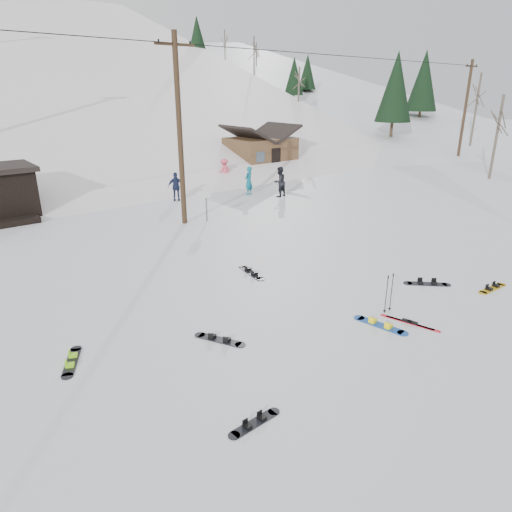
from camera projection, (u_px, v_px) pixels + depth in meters
ground at (384, 351)px, 12.04m from camera, size 200.00×200.00×0.00m
ski_slope at (11, 246)px, 56.76m from camera, size 60.00×85.24×65.97m
ridge_right at (270, 202)px, 74.76m from camera, size 45.66×93.98×54.59m
treeline_right at (297, 138)px, 63.89m from camera, size 20.00×60.00×10.00m
utility_pole at (180, 129)px, 21.91m from camera, size 2.00×0.26×9.00m
utility_pole_right at (465, 109)px, 42.68m from camera, size 2.00×0.26×9.00m
trail_sign at (206, 197)px, 23.41m from camera, size 0.50×0.09×1.85m
lift_hut at (2, 192)px, 24.11m from camera, size 3.40×4.10×2.75m
cabin at (260, 153)px, 37.93m from camera, size 5.39×4.40×3.77m
hero_snowboard at (380, 325)px, 13.34m from camera, size 0.57×1.68×0.12m
hero_skis at (410, 323)px, 13.47m from camera, size 0.56×1.74×0.09m
ski_poles at (389, 293)px, 13.98m from camera, size 0.34×0.09×1.25m
board_scatter_a at (255, 423)px, 9.44m from camera, size 1.34×0.30×0.09m
board_scatter_b at (220, 339)px, 12.57m from camera, size 0.88×1.41×0.11m
board_scatter_c at (72, 361)px, 11.56m from camera, size 0.86×1.41×0.11m
board_scatter_d at (427, 283)px, 16.16m from camera, size 1.27×1.23×0.12m
board_scatter_e at (492, 288)px, 15.79m from camera, size 1.53×0.34×0.11m
board_scatter_f at (251, 272)px, 17.14m from camera, size 0.54×1.68×0.12m
skier_teal at (249, 181)px, 29.42m from camera, size 0.78×0.65×1.83m
skier_dark at (279, 182)px, 28.92m from camera, size 1.01×0.84×1.90m
skier_pink at (224, 171)px, 33.21m from camera, size 1.16×0.70×1.75m
skier_navy at (176, 187)px, 27.80m from camera, size 1.11×0.87×1.76m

